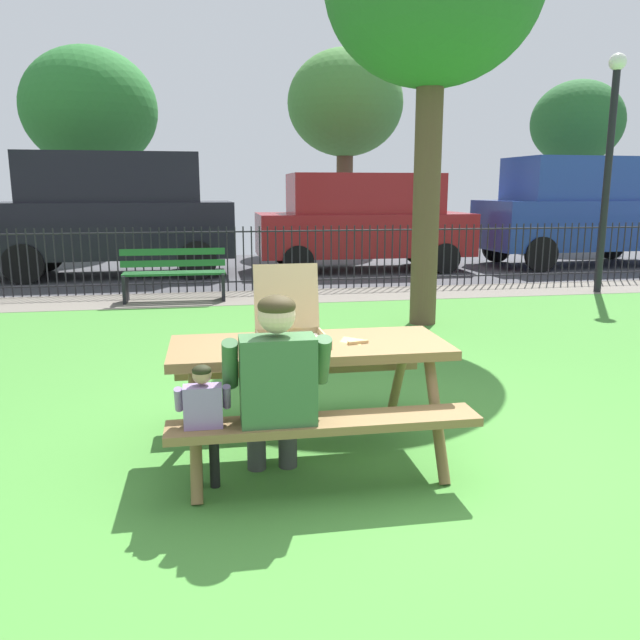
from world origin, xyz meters
The scene contains 17 objects.
ground centered at (0.00, 1.72, -0.01)m, with size 28.00×11.45×0.02m, color #468B36.
cobblestone_walkway centered at (0.00, 6.75, 0.00)m, with size 28.00×1.40×0.01m, color slate.
street_asphalt centered at (0.00, 10.58, -0.01)m, with size 28.00×6.25×0.01m, color #424247.
picnic_table_foreground centered at (-0.49, 0.37, 0.60)m, with size 1.81×1.49×0.79m.
pizza_box_open centered at (-0.60, 0.45, 0.86)m, with size 0.45×0.50×0.49m.
pizza_slice_on_table centered at (-0.20, 0.36, 0.78)m, with size 0.17×0.22×0.02m.
adult_at_table centered at (-0.76, -0.13, 0.66)m, with size 0.61×0.59×1.19m.
child_at_table centered at (-1.18, -0.16, 0.50)m, with size 0.31×0.30×0.82m.
iron_fence_streetside centered at (0.00, 7.45, 0.57)m, with size 21.69×0.03×1.13m.
park_bench_center centered at (-1.64, 6.61, 0.42)m, with size 1.60×0.47×0.85m.
lamp_post_walkway centered at (5.55, 6.27, 2.40)m, with size 0.28×0.28×3.91m.
parked_car_left centered at (-2.93, 9.97, 1.31)m, with size 4.75×2.18×2.46m.
parked_car_center centered at (2.27, 9.97, 1.10)m, with size 4.61×1.98×2.08m.
parked_car_right centered at (7.50, 9.97, 1.31)m, with size 4.78×2.24×2.46m.
far_tree_midleft centered at (-4.01, 14.65, 3.80)m, with size 3.50×3.50×5.39m.
far_tree_center centered at (2.87, 14.65, 4.07)m, with size 3.25×3.25×5.59m.
far_tree_midright centered at (10.05, 14.65, 3.69)m, with size 2.74×2.74×4.96m.
Camera 1 is at (-1.13, -3.60, 1.76)m, focal length 35.58 mm.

